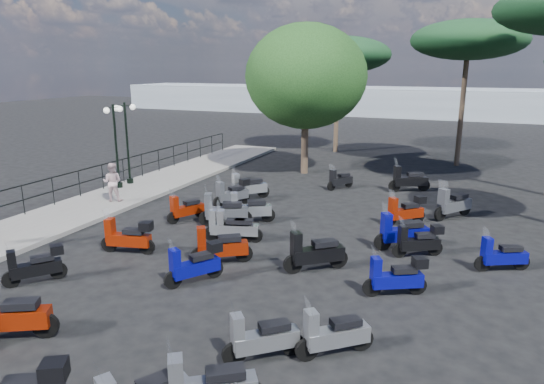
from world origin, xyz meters
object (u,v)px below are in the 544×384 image
at_px(scooter_15, 315,253).
at_px(scooter_21, 402,233).
at_px(pine_2, 338,55).
at_px(scooter_22, 405,211).
at_px(scooter_30, 228,228).
at_px(scooter_26, 396,277).
at_px(scooter_5, 232,193).
at_px(scooter_23, 409,180).
at_px(scooter_7, 8,317).
at_px(broadleaf_tree, 306,77).
at_px(scooter_17, 340,180).
at_px(scooter_29, 453,204).
at_px(scooter_14, 195,265).
at_px(lamp_post_1, 116,141).
at_px(scooter_4, 186,209).
at_px(scooter_28, 502,256).
at_px(scooter_9, 236,228).
at_px(scooter_16, 249,209).
at_px(scooter_32, 333,335).
at_px(pedestrian_far, 112,182).
at_px(scooter_20, 262,339).
at_px(scooter_27, 419,241).
at_px(scooter_3, 128,237).
at_px(pine_0, 469,40).
at_px(scooter_10, 224,212).
at_px(scooter_8, 220,247).
at_px(scooter_2, 35,266).
at_px(scooter_11, 248,188).

height_order(scooter_15, scooter_21, same).
relative_size(scooter_15, pine_2, 0.21).
bearing_deg(scooter_22, scooter_30, 86.17).
bearing_deg(scooter_26, scooter_5, 24.44).
xyz_separation_m(scooter_21, scooter_26, (0.32, -3.21, -0.03)).
bearing_deg(scooter_23, scooter_5, 101.98).
distance_m(scooter_7, broadleaf_tree, 17.81).
relative_size(scooter_17, scooter_21, 0.82).
bearing_deg(scooter_29, scooter_14, 91.57).
bearing_deg(scooter_23, scooter_22, 159.03).
distance_m(scooter_7, scooter_17, 14.97).
xyz_separation_m(scooter_21, pine_2, (-6.51, 15.92, 5.53)).
bearing_deg(scooter_26, broadleaf_tree, -0.58).
bearing_deg(lamp_post_1, scooter_4, -26.46).
relative_size(scooter_14, scooter_23, 0.85).
height_order(scooter_15, scooter_28, scooter_15).
bearing_deg(pine_2, scooter_15, -76.11).
distance_m(scooter_9, scooter_16, 1.95).
bearing_deg(scooter_26, scooter_29, -36.21).
distance_m(scooter_30, broadleaf_tree, 11.45).
height_order(scooter_9, scooter_32, scooter_9).
distance_m(pedestrian_far, scooter_15, 9.93).
height_order(scooter_20, scooter_30, scooter_30).
bearing_deg(scooter_27, scooter_3, 80.03).
relative_size(scooter_5, pine_0, 0.19).
relative_size(scooter_10, scooter_32, 1.35).
bearing_deg(pine_0, scooter_9, -110.53).
relative_size(scooter_3, pine_2, 0.23).
height_order(scooter_3, scooter_14, scooter_3).
bearing_deg(lamp_post_1, scooter_10, -20.58).
height_order(scooter_21, scooter_26, scooter_21).
height_order(scooter_8, scooter_21, scooter_21).
distance_m(scooter_14, scooter_23, 12.26).
xyz_separation_m(scooter_17, scooter_27, (4.20, -6.89, 0.05)).
bearing_deg(scooter_21, pine_2, -11.70).
relative_size(scooter_9, scooter_17, 1.23).
xyz_separation_m(scooter_5, scooter_26, (7.22, -5.39, -0.03)).
bearing_deg(scooter_20, scooter_32, -101.77).
bearing_deg(pedestrian_far, scooter_21, 156.22).
xyz_separation_m(scooter_7, scooter_26, (6.90, 5.02, -0.04)).
relative_size(scooter_5, scooter_7, 0.90).
bearing_deg(scooter_23, scooter_20, 149.43).
height_order(scooter_29, scooter_32, scooter_29).
bearing_deg(scooter_9, scooter_2, 128.43).
xyz_separation_m(scooter_23, pine_2, (-5.75, 8.73, 5.52)).
bearing_deg(scooter_11, scooter_4, 119.58).
distance_m(scooter_16, scooter_30, 1.98).
xyz_separation_m(scooter_15, scooter_22, (1.70, 5.04, -0.02)).
height_order(pedestrian_far, scooter_17, pedestrian_far).
distance_m(scooter_3, scooter_26, 7.73).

